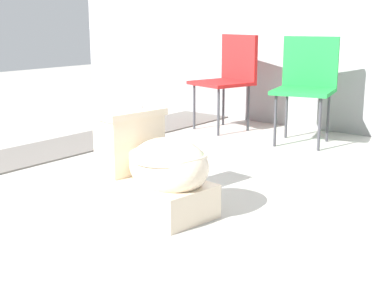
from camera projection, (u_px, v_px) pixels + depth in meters
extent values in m
plane|color=#A8A59E|center=(85.00, 215.00, 2.71)|extent=(14.00, 14.00, 0.00)
cube|color=#605B56|center=(22.00, 156.00, 3.84)|extent=(0.56, 8.00, 0.01)
cube|color=beige|center=(156.00, 195.00, 2.75)|extent=(0.64, 0.42, 0.17)
ellipsoid|color=beige|center=(169.00, 166.00, 2.64)|extent=(0.49, 0.42, 0.28)
cylinder|color=beige|center=(169.00, 155.00, 2.63)|extent=(0.44, 0.44, 0.03)
cube|color=beige|center=(130.00, 144.00, 2.85)|extent=(0.22, 0.36, 0.30)
cube|color=beige|center=(129.00, 113.00, 2.81)|extent=(0.25, 0.39, 0.04)
cylinder|color=silver|center=(141.00, 107.00, 2.86)|extent=(0.02, 0.02, 0.01)
cube|color=red|center=(221.00, 83.00, 4.69)|extent=(0.54, 0.54, 0.03)
cube|color=red|center=(239.00, 57.00, 4.76)|extent=(0.43, 0.15, 0.40)
cylinder|color=#38383D|center=(218.00, 112.00, 4.51)|extent=(0.02, 0.02, 0.40)
cylinder|color=#38383D|center=(194.00, 107.00, 4.78)|extent=(0.02, 0.02, 0.40)
cylinder|color=#38383D|center=(248.00, 108.00, 4.71)|extent=(0.02, 0.02, 0.40)
cylinder|color=#38383D|center=(223.00, 103.00, 4.97)|extent=(0.02, 0.02, 0.40)
cube|color=#1E8C38|center=(303.00, 91.00, 4.16)|extent=(0.53, 0.53, 0.03)
cube|color=#1E8C38|center=(310.00, 62.00, 4.29)|extent=(0.44, 0.14, 0.40)
cylinder|color=#38383D|center=(320.00, 124.00, 3.99)|extent=(0.02, 0.02, 0.40)
cylinder|color=#38383D|center=(275.00, 121.00, 4.12)|extent=(0.02, 0.02, 0.40)
cylinder|color=#38383D|center=(328.00, 117.00, 4.29)|extent=(0.02, 0.02, 0.40)
cylinder|color=#38383D|center=(286.00, 114.00, 4.43)|extent=(0.02, 0.02, 0.40)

